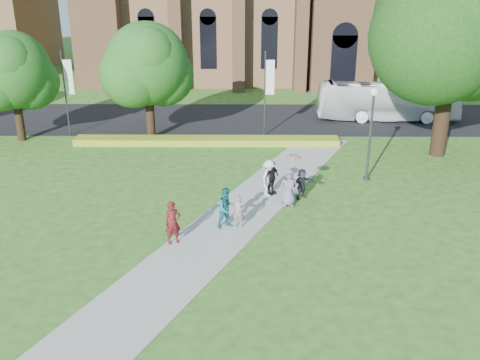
{
  "coord_description": "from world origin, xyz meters",
  "views": [
    {
      "loc": [
        0.56,
        -21.82,
        10.96
      ],
      "look_at": [
        0.37,
        2.26,
        1.6
      ],
      "focal_mm": 40.0,
      "sensor_mm": 36.0,
      "label": 1
    }
  ],
  "objects_px": {
    "pedestrian_0": "(173,223)",
    "tour_coach": "(388,101)",
    "large_tree": "(456,20)",
    "streetlamp": "(371,123)"
  },
  "relations": [
    {
      "from": "large_tree",
      "to": "tour_coach",
      "type": "bearing_deg",
      "value": 97.38
    },
    {
      "from": "streetlamp",
      "to": "large_tree",
      "type": "distance_m",
      "value": 8.73
    },
    {
      "from": "streetlamp",
      "to": "large_tree",
      "type": "height_order",
      "value": "large_tree"
    },
    {
      "from": "streetlamp",
      "to": "pedestrian_0",
      "type": "relative_size",
      "value": 2.72
    },
    {
      "from": "large_tree",
      "to": "pedestrian_0",
      "type": "distance_m",
      "value": 21.08
    },
    {
      "from": "large_tree",
      "to": "pedestrian_0",
      "type": "bearing_deg",
      "value": -141.6
    },
    {
      "from": "tour_coach",
      "to": "pedestrian_0",
      "type": "relative_size",
      "value": 5.67
    },
    {
      "from": "streetlamp",
      "to": "pedestrian_0",
      "type": "bearing_deg",
      "value": -142.1
    },
    {
      "from": "pedestrian_0",
      "to": "tour_coach",
      "type": "bearing_deg",
      "value": 32.62
    },
    {
      "from": "large_tree",
      "to": "tour_coach",
      "type": "relative_size",
      "value": 1.21
    }
  ]
}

